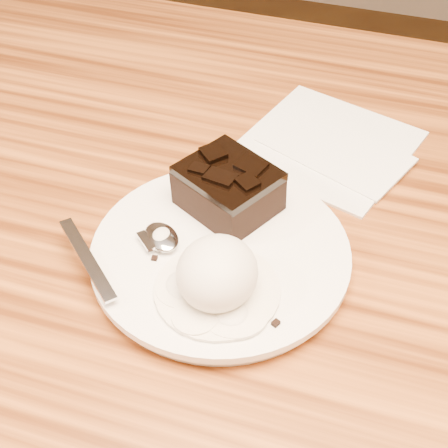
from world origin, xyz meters
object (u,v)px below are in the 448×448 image
(ice_cream_scoop, at_px, (217,273))
(napkin, at_px, (327,144))
(brownie, at_px, (228,191))
(spoon, at_px, (162,238))
(plate, at_px, (220,257))
(dining_table, at_px, (223,417))

(ice_cream_scoop, relative_size, napkin, 0.43)
(brownie, relative_size, napkin, 0.49)
(brownie, bearing_deg, spoon, -123.53)
(plate, height_order, brownie, brownie)
(brownie, bearing_deg, plate, -79.21)
(ice_cream_scoop, xyz_separation_m, napkin, (0.04, 0.24, -0.04))
(brownie, bearing_deg, dining_table, 149.73)
(spoon, bearing_deg, plate, -39.71)
(spoon, relative_size, napkin, 0.97)
(dining_table, distance_m, plate, 0.39)
(brownie, distance_m, spoon, 0.08)
(plate, bearing_deg, brownie, 100.79)
(ice_cream_scoop, distance_m, napkin, 0.25)
(spoon, distance_m, napkin, 0.23)
(brownie, distance_m, ice_cream_scoop, 0.10)
(brownie, xyz_separation_m, napkin, (0.07, 0.14, -0.03))
(brownie, relative_size, ice_cream_scoop, 1.15)
(dining_table, height_order, ice_cream_scoop, ice_cream_scoop)
(ice_cream_scoop, height_order, spoon, ice_cream_scoop)
(brownie, height_order, ice_cream_scoop, ice_cream_scoop)
(dining_table, xyz_separation_m, napkin, (0.07, 0.14, 0.38))
(plate, xyz_separation_m, napkin, (0.06, 0.20, -0.01))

